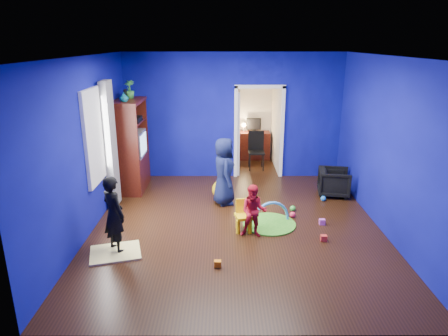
{
  "coord_description": "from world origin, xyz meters",
  "views": [
    {
      "loc": [
        -0.23,
        -6.41,
        3.13
      ],
      "look_at": [
        -0.22,
        0.4,
        0.95
      ],
      "focal_mm": 32.0,
      "sensor_mm": 36.0,
      "label": 1
    }
  ],
  "objects_px": {
    "child_black": "(114,214)",
    "study_desk": "(253,145)",
    "armchair": "(334,182)",
    "play_mat": "(269,224)",
    "crt_tv": "(133,144)",
    "hopper_ball": "(222,189)",
    "folding_chair": "(256,152)",
    "toddler_red": "(254,211)",
    "kid_chair": "(244,217)",
    "child_navy": "(224,171)",
    "tv_armoire": "(131,146)",
    "vase": "(124,97)"
  },
  "relations": [
    {
      "from": "toddler_red",
      "to": "study_desk",
      "type": "relative_size",
      "value": 1.03
    },
    {
      "from": "kid_chair",
      "to": "tv_armoire",
      "type": "bearing_deg",
      "value": 126.26
    },
    {
      "from": "armchair",
      "to": "study_desk",
      "type": "distance_m",
      "value": 3.15
    },
    {
      "from": "vase",
      "to": "crt_tv",
      "type": "relative_size",
      "value": 0.27
    },
    {
      "from": "toddler_red",
      "to": "hopper_ball",
      "type": "distance_m",
      "value": 1.78
    },
    {
      "from": "armchair",
      "to": "toddler_red",
      "type": "height_order",
      "value": "toddler_red"
    },
    {
      "from": "armchair",
      "to": "crt_tv",
      "type": "bearing_deg",
      "value": 93.76
    },
    {
      "from": "child_black",
      "to": "kid_chair",
      "type": "distance_m",
      "value": 2.16
    },
    {
      "from": "hopper_ball",
      "to": "kid_chair",
      "type": "bearing_deg",
      "value": -75.29
    },
    {
      "from": "hopper_ball",
      "to": "toddler_red",
      "type": "bearing_deg",
      "value": -72.23
    },
    {
      "from": "child_black",
      "to": "study_desk",
      "type": "relative_size",
      "value": 1.39
    },
    {
      "from": "child_black",
      "to": "hopper_ball",
      "type": "xyz_separation_m",
      "value": [
        1.63,
        2.15,
        -0.41
      ]
    },
    {
      "from": "child_black",
      "to": "toddler_red",
      "type": "height_order",
      "value": "child_black"
    },
    {
      "from": "toddler_red",
      "to": "kid_chair",
      "type": "bearing_deg",
      "value": 135.05
    },
    {
      "from": "study_desk",
      "to": "armchair",
      "type": "bearing_deg",
      "value": -61.58
    },
    {
      "from": "child_navy",
      "to": "toddler_red",
      "type": "relative_size",
      "value": 1.49
    },
    {
      "from": "vase",
      "to": "crt_tv",
      "type": "distance_m",
      "value": 1.08
    },
    {
      "from": "kid_chair",
      "to": "armchair",
      "type": "bearing_deg",
      "value": 28.0
    },
    {
      "from": "child_navy",
      "to": "study_desk",
      "type": "height_order",
      "value": "child_navy"
    },
    {
      "from": "hopper_ball",
      "to": "play_mat",
      "type": "xyz_separation_m",
      "value": [
        0.86,
        -1.24,
        -0.18
      ]
    },
    {
      "from": "child_navy",
      "to": "child_black",
      "type": "bearing_deg",
      "value": 129.73
    },
    {
      "from": "kid_chair",
      "to": "child_navy",
      "type": "bearing_deg",
      "value": 93.32
    },
    {
      "from": "child_black",
      "to": "toddler_red",
      "type": "bearing_deg",
      "value": -124.61
    },
    {
      "from": "child_black",
      "to": "folding_chair",
      "type": "distance_m",
      "value": 4.85
    },
    {
      "from": "child_black",
      "to": "kid_chair",
      "type": "bearing_deg",
      "value": -118.48
    },
    {
      "from": "play_mat",
      "to": "folding_chair",
      "type": "xyz_separation_m",
      "value": [
        0.01,
        3.24,
        0.45
      ]
    },
    {
      "from": "child_navy",
      "to": "study_desk",
      "type": "xyz_separation_m",
      "value": [
        0.82,
        3.21,
        -0.3
      ]
    },
    {
      "from": "armchair",
      "to": "play_mat",
      "type": "bearing_deg",
      "value": 142.57
    },
    {
      "from": "child_black",
      "to": "crt_tv",
      "type": "height_order",
      "value": "crt_tv"
    },
    {
      "from": "vase",
      "to": "play_mat",
      "type": "distance_m",
      "value": 3.8
    },
    {
      "from": "toddler_red",
      "to": "folding_chair",
      "type": "distance_m",
      "value": 3.69
    },
    {
      "from": "child_black",
      "to": "child_navy",
      "type": "height_order",
      "value": "child_navy"
    },
    {
      "from": "vase",
      "to": "play_mat",
      "type": "xyz_separation_m",
      "value": [
        2.81,
        -1.54,
        -2.04
      ]
    },
    {
      "from": "child_navy",
      "to": "tv_armoire",
      "type": "bearing_deg",
      "value": 58.14
    },
    {
      "from": "kid_chair",
      "to": "folding_chair",
      "type": "relative_size",
      "value": 0.54
    },
    {
      "from": "toddler_red",
      "to": "tv_armoire",
      "type": "distance_m",
      "value": 3.42
    },
    {
      "from": "vase",
      "to": "study_desk",
      "type": "distance_m",
      "value": 4.22
    },
    {
      "from": "child_black",
      "to": "crt_tv",
      "type": "xyz_separation_m",
      "value": [
        -0.28,
        2.75,
        0.41
      ]
    },
    {
      "from": "armchair",
      "to": "play_mat",
      "type": "distance_m",
      "value": 2.1
    },
    {
      "from": "toddler_red",
      "to": "vase",
      "type": "bearing_deg",
      "value": 149.65
    },
    {
      "from": "child_black",
      "to": "crt_tv",
      "type": "distance_m",
      "value": 2.8
    },
    {
      "from": "hopper_ball",
      "to": "vase",
      "type": "bearing_deg",
      "value": 171.24
    },
    {
      "from": "child_navy",
      "to": "kid_chair",
      "type": "relative_size",
      "value": 2.7
    },
    {
      "from": "crt_tv",
      "to": "play_mat",
      "type": "height_order",
      "value": "crt_tv"
    },
    {
      "from": "study_desk",
      "to": "folding_chair",
      "type": "height_order",
      "value": "folding_chair"
    },
    {
      "from": "crt_tv",
      "to": "hopper_ball",
      "type": "distance_m",
      "value": 2.16
    },
    {
      "from": "study_desk",
      "to": "folding_chair",
      "type": "distance_m",
      "value": 0.96
    },
    {
      "from": "study_desk",
      "to": "folding_chair",
      "type": "bearing_deg",
      "value": -90.0
    },
    {
      "from": "hopper_ball",
      "to": "kid_chair",
      "type": "relative_size",
      "value": 0.79
    },
    {
      "from": "vase",
      "to": "play_mat",
      "type": "height_order",
      "value": "vase"
    }
  ]
}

